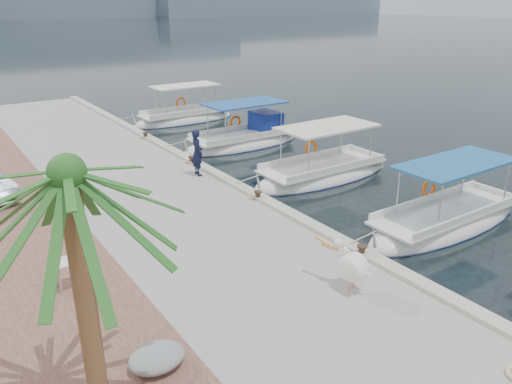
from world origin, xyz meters
TOP-DOWN VIEW (x-y plane):
  - ground at (0.00, 0.00)m, footprint 400.00×400.00m
  - concrete_quay at (-3.00, 5.00)m, footprint 6.00×40.00m
  - quay_curb at (-0.22, 5.00)m, footprint 0.44×40.00m
  - cobblestone_strip at (-8.00, 5.00)m, footprint 4.00×40.00m
  - fishing_caique_b at (4.12, -2.97)m, footprint 7.07×2.14m
  - fishing_caique_c at (4.01, 3.03)m, footprint 6.84×2.42m
  - fishing_caique_d at (4.05, 9.15)m, footprint 6.70×2.39m
  - fishing_caique_e at (3.93, 15.75)m, footprint 6.68×2.06m
  - mooring_bollards at (-0.35, 1.50)m, footprint 0.28×20.28m
  - pelican at (-1.78, -4.50)m, footprint 0.73×1.56m
  - fisherman at (-0.81, 5.07)m, footprint 0.52×0.72m
  - date_palm at (-8.02, -4.84)m, footprint 4.60×4.60m
  - tarp_bundle at (-6.79, -4.43)m, footprint 1.10×0.90m
  - folding_table at (-7.42, -0.59)m, footprint 0.55×0.55m

SIDE VIEW (x-z plane):
  - ground at x=0.00m, z-range 0.00..0.00m
  - fishing_caique_c at x=4.01m, z-range -1.29..1.54m
  - fishing_caique_b at x=4.12m, z-range -1.29..1.54m
  - fishing_caique_e at x=3.93m, z-range -1.29..1.54m
  - fishing_caique_d at x=4.05m, z-range -1.22..1.61m
  - concrete_quay at x=-3.00m, z-range 0.00..0.50m
  - cobblestone_strip at x=-8.00m, z-range 0.00..0.50m
  - quay_curb at x=-0.22m, z-range 0.50..0.62m
  - mooring_bollards at x=-0.35m, z-range 0.53..0.86m
  - tarp_bundle at x=-6.79m, z-range 0.50..0.90m
  - folding_table at x=-7.42m, z-range 0.66..1.39m
  - pelican at x=-1.78m, z-range 0.52..1.72m
  - fisherman at x=-0.81m, z-range 0.50..2.35m
  - date_palm at x=-8.02m, z-range 2.15..7.34m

